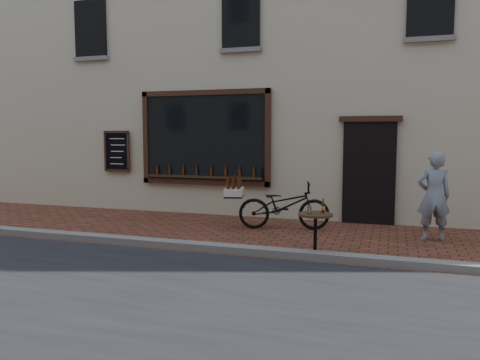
% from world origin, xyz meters
% --- Properties ---
extents(ground, '(90.00, 90.00, 0.00)m').
position_xyz_m(ground, '(0.00, 0.00, 0.00)').
color(ground, '#532D1A').
rests_on(ground, ground).
extents(kerb, '(90.00, 0.25, 0.12)m').
position_xyz_m(kerb, '(0.00, 0.20, 0.06)').
color(kerb, slate).
rests_on(kerb, ground).
extents(shop_building, '(28.00, 6.20, 10.00)m').
position_xyz_m(shop_building, '(0.00, 6.50, 5.00)').
color(shop_building, '#BFB596').
rests_on(shop_building, ground).
extents(cargo_bicycle, '(2.21, 1.04, 1.04)m').
position_xyz_m(cargo_bicycle, '(0.25, 2.32, 0.50)').
color(cargo_bicycle, black).
rests_on(cargo_bicycle, ground).
extents(bistro_table, '(0.54, 0.54, 0.94)m').
position_xyz_m(bistro_table, '(1.24, 0.35, 0.50)').
color(bistro_table, black).
rests_on(bistro_table, ground).
extents(pedestrian, '(0.66, 0.49, 1.63)m').
position_xyz_m(pedestrian, '(3.10, 2.17, 0.82)').
color(pedestrian, gray).
rests_on(pedestrian, ground).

